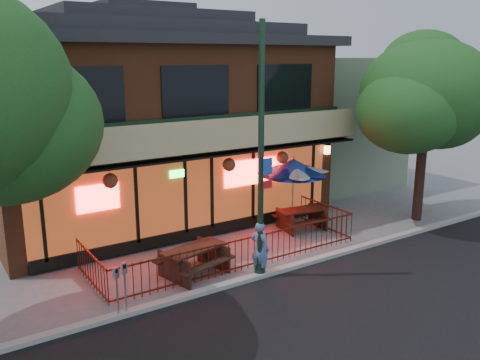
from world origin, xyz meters
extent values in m
plane|color=gray|center=(0.00, 0.00, 0.00)|extent=(80.00, 80.00, 0.00)
cube|color=#999993|center=(0.00, -0.50, 0.06)|extent=(80.00, 0.25, 0.12)
cube|color=brown|center=(0.00, 7.20, 3.25)|extent=(12.00, 8.00, 6.50)
cube|color=#59230F|center=(0.00, 3.18, 1.65)|extent=(11.00, 0.06, 2.60)
cube|color=#FF0C0C|center=(2.30, 3.10, 2.10)|extent=(2.60, 0.04, 0.90)
cube|color=#FF0C0C|center=(-3.40, 3.10, 2.00)|extent=(1.30, 0.04, 0.80)
cube|color=tan|center=(0.00, 2.70, 3.55)|extent=(12.20, 1.33, 1.26)
cube|color=black|center=(-3.60, 3.18, 5.00)|extent=(2.40, 0.06, 1.60)
cube|color=black|center=(0.00, 3.18, 5.00)|extent=(2.40, 0.06, 1.60)
cube|color=black|center=(3.60, 3.18, 5.00)|extent=(2.40, 0.06, 1.60)
cube|color=black|center=(0.00, 3.15, 0.25)|extent=(11.00, 0.12, 0.40)
cube|color=#FFC672|center=(5.60, 3.02, 2.55)|extent=(0.18, 0.18, 0.32)
cube|color=slate|center=(9.00, 7.70, 3.00)|extent=(6.00, 7.00, 6.00)
cube|color=#41170E|center=(0.00, 0.20, 0.95)|extent=(8.40, 0.04, 0.04)
cube|color=#41170E|center=(0.00, 0.20, 0.12)|extent=(8.40, 0.04, 0.04)
cube|color=#41170E|center=(-4.20, 1.50, 0.95)|extent=(0.04, 2.60, 0.04)
cube|color=#41170E|center=(4.20, 1.50, 0.95)|extent=(0.04, 2.60, 0.04)
cylinder|color=#41170E|center=(0.00, 0.20, 0.50)|extent=(0.02, 0.02, 1.00)
cylinder|color=#163120|center=(0.00, -0.40, 3.50)|extent=(0.16, 0.16, 7.00)
cylinder|color=#163120|center=(0.00, -0.40, 0.10)|extent=(0.32, 0.32, 0.20)
cube|color=#194CB2|center=(0.12, -0.55, 3.20)|extent=(0.30, 0.02, 0.45)
cube|color=red|center=(0.12, -0.55, 2.70)|extent=(0.30, 0.02, 0.22)
cylinder|color=black|center=(8.00, 0.50, 2.24)|extent=(0.36, 0.36, 4.48)
ellipsoid|color=#1E4918|center=(8.00, 0.50, 4.76)|extent=(4.80, 4.80, 3.94)
ellipsoid|color=#1E4918|center=(8.20, 0.90, 5.74)|extent=(3.12, 3.12, 2.56)
cube|color=#361C13|center=(-2.23, 0.54, 0.39)|extent=(0.37, 1.35, 0.78)
cube|color=#361C13|center=(-0.79, 0.86, 0.39)|extent=(0.37, 1.35, 0.78)
cube|color=#361C13|center=(-1.51, 0.70, 0.78)|extent=(2.03, 1.20, 0.06)
cube|color=#361C13|center=(-1.38, 0.13, 0.47)|extent=(1.92, 0.71, 0.05)
cube|color=#361C13|center=(-1.64, 1.27, 0.47)|extent=(1.92, 0.71, 0.05)
cube|color=#351E12|center=(2.93, 2.17, 0.36)|extent=(0.27, 1.26, 0.72)
cube|color=#351E12|center=(4.27, 1.95, 0.36)|extent=(0.27, 1.26, 0.72)
cube|color=#351E12|center=(3.60, 2.06, 0.72)|extent=(1.85, 1.01, 0.06)
cube|color=#351E12|center=(3.51, 1.53, 0.43)|extent=(1.77, 0.56, 0.05)
cube|color=#351E12|center=(3.69, 2.59, 0.43)|extent=(1.77, 0.56, 0.05)
cylinder|color=gray|center=(3.43, 2.40, 1.20)|extent=(0.05, 0.05, 2.40)
cone|color=navy|center=(3.43, 2.40, 2.24)|extent=(2.29, 2.29, 0.60)
sphere|color=gray|center=(3.43, 2.40, 2.57)|extent=(0.11, 0.11, 0.11)
imported|color=#5473A9|center=(0.04, -0.35, 0.80)|extent=(0.58, 0.69, 1.60)
cylinder|color=#9EA2A7|center=(-4.00, -0.48, 0.55)|extent=(0.05, 0.05, 1.10)
cube|color=#9EA2A7|center=(-4.00, -0.48, 1.22)|extent=(0.13, 0.11, 0.28)
cube|color=black|center=(-4.00, -0.53, 1.28)|extent=(0.08, 0.02, 0.10)
cylinder|color=gray|center=(-4.20, -0.48, 0.52)|extent=(0.05, 0.05, 1.04)
cube|color=gray|center=(-4.20, -0.48, 1.16)|extent=(0.14, 0.13, 0.27)
cube|color=black|center=(-4.20, -0.53, 1.21)|extent=(0.07, 0.03, 0.09)
camera|label=1|loc=(-7.81, -11.27, 6.08)|focal=38.00mm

